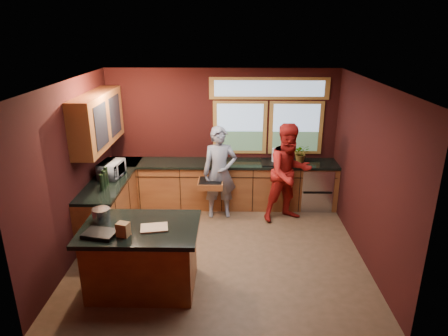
{
  "coord_description": "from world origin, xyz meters",
  "views": [
    {
      "loc": [
        0.18,
        -5.69,
        3.46
      ],
      "look_at": [
        0.07,
        0.4,
        1.27
      ],
      "focal_mm": 32.0,
      "sensor_mm": 36.0,
      "label": 1
    }
  ],
  "objects_px": {
    "person_red": "(289,173)",
    "cutting_board": "(154,228)",
    "island": "(142,257)",
    "person_grey": "(220,173)",
    "stock_pot": "(101,215)"
  },
  "relations": [
    {
      "from": "person_grey",
      "to": "stock_pot",
      "type": "distance_m",
      "value": 2.62
    },
    {
      "from": "island",
      "to": "person_red",
      "type": "distance_m",
      "value": 3.13
    },
    {
      "from": "person_grey",
      "to": "stock_pot",
      "type": "relative_size",
      "value": 7.27
    },
    {
      "from": "person_red",
      "to": "stock_pot",
      "type": "distance_m",
      "value": 3.44
    },
    {
      "from": "island",
      "to": "stock_pot",
      "type": "bearing_deg",
      "value": 164.74
    },
    {
      "from": "person_grey",
      "to": "person_red",
      "type": "height_order",
      "value": "person_red"
    },
    {
      "from": "island",
      "to": "cutting_board",
      "type": "relative_size",
      "value": 4.43
    },
    {
      "from": "island",
      "to": "cutting_board",
      "type": "bearing_deg",
      "value": -14.04
    },
    {
      "from": "island",
      "to": "cutting_board",
      "type": "xyz_separation_m",
      "value": [
        0.2,
        -0.05,
        0.48
      ]
    },
    {
      "from": "cutting_board",
      "to": "person_red",
      "type": "bearing_deg",
      "value": 46.65
    },
    {
      "from": "person_grey",
      "to": "person_red",
      "type": "distance_m",
      "value": 1.27
    },
    {
      "from": "island",
      "to": "cutting_board",
      "type": "height_order",
      "value": "cutting_board"
    },
    {
      "from": "island",
      "to": "person_red",
      "type": "xyz_separation_m",
      "value": [
        2.26,
        2.13,
        0.44
      ]
    },
    {
      "from": "person_red",
      "to": "cutting_board",
      "type": "height_order",
      "value": "person_red"
    },
    {
      "from": "person_grey",
      "to": "cutting_board",
      "type": "distance_m",
      "value": 2.44
    }
  ]
}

